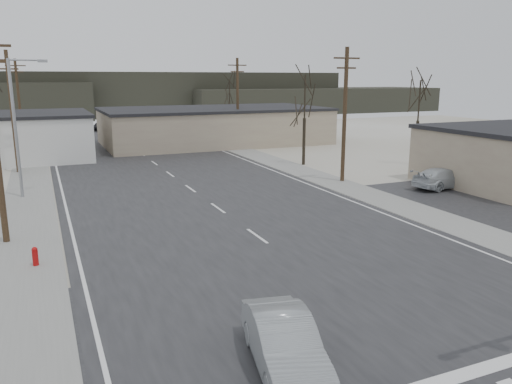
{
  "coord_description": "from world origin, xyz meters",
  "views": [
    {
      "loc": [
        -9.55,
        -13.89,
        7.77
      ],
      "look_at": [
        -0.56,
        6.85,
        2.6
      ],
      "focal_mm": 35.0,
      "sensor_mm": 36.0,
      "label": 1
    }
  ],
  "objects_px": {
    "fire_hydrant": "(35,256)",
    "sedan_crossing": "(284,343)",
    "car_parked_silver": "(443,178)",
    "car_far_a": "(165,139)",
    "car_far_b": "(99,126)"
  },
  "relations": [
    {
      "from": "sedan_crossing",
      "to": "car_parked_silver",
      "type": "relative_size",
      "value": 0.92
    },
    {
      "from": "car_far_a",
      "to": "car_parked_silver",
      "type": "bearing_deg",
      "value": 118.55
    },
    {
      "from": "car_far_b",
      "to": "car_parked_silver",
      "type": "distance_m",
      "value": 55.04
    },
    {
      "from": "sedan_crossing",
      "to": "car_far_a",
      "type": "height_order",
      "value": "car_far_a"
    },
    {
      "from": "sedan_crossing",
      "to": "car_far_b",
      "type": "bearing_deg",
      "value": 99.39
    },
    {
      "from": "fire_hydrant",
      "to": "sedan_crossing",
      "type": "xyz_separation_m",
      "value": [
        6.2,
        -11.0,
        0.34
      ]
    },
    {
      "from": "car_far_b",
      "to": "car_parked_silver",
      "type": "relative_size",
      "value": 0.74
    },
    {
      "from": "car_far_a",
      "to": "car_parked_silver",
      "type": "xyz_separation_m",
      "value": [
        13.06,
        -30.13,
        -0.11
      ]
    },
    {
      "from": "fire_hydrant",
      "to": "sedan_crossing",
      "type": "distance_m",
      "value": 12.63
    },
    {
      "from": "car_far_a",
      "to": "car_far_b",
      "type": "xyz_separation_m",
      "value": [
        -4.99,
        21.87,
        -0.19
      ]
    },
    {
      "from": "fire_hydrant",
      "to": "car_far_b",
      "type": "bearing_deg",
      "value": 81.12
    },
    {
      "from": "sedan_crossing",
      "to": "car_far_b",
      "type": "distance_m",
      "value": 68.05
    },
    {
      "from": "sedan_crossing",
      "to": "car_far_b",
      "type": "relative_size",
      "value": 1.24
    },
    {
      "from": "car_parked_silver",
      "to": "fire_hydrant",
      "type": "bearing_deg",
      "value": 94.15
    },
    {
      "from": "sedan_crossing",
      "to": "car_far_a",
      "type": "relative_size",
      "value": 0.81
    }
  ]
}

